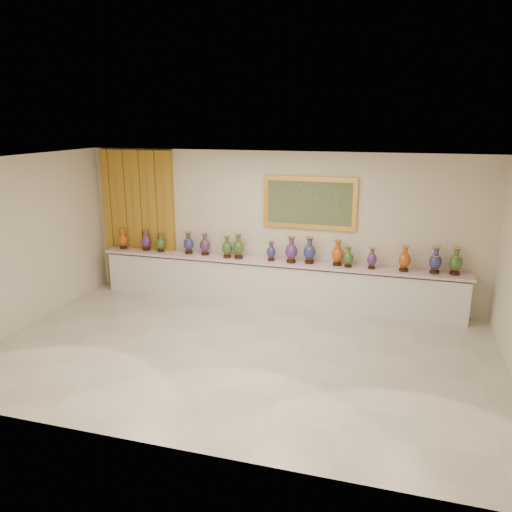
{
  "coord_description": "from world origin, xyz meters",
  "views": [
    {
      "loc": [
        2.25,
        -6.89,
        3.58
      ],
      "look_at": [
        -0.23,
        1.7,
        1.12
      ],
      "focal_mm": 35.0,
      "sensor_mm": 36.0,
      "label": 1
    }
  ],
  "objects_px": {
    "counter": "(275,283)",
    "vase_0": "(123,240)",
    "vase_1": "(146,241)",
    "vase_2": "(161,243)"
  },
  "relations": [
    {
      "from": "counter",
      "to": "vase_0",
      "type": "relative_size",
      "value": 16.9
    },
    {
      "from": "vase_1",
      "to": "vase_2",
      "type": "bearing_deg",
      "value": -3.85
    },
    {
      "from": "vase_1",
      "to": "vase_0",
      "type": "bearing_deg",
      "value": -178.52
    },
    {
      "from": "vase_0",
      "to": "vase_2",
      "type": "distance_m",
      "value": 0.89
    },
    {
      "from": "counter",
      "to": "vase_1",
      "type": "distance_m",
      "value": 2.89
    },
    {
      "from": "vase_1",
      "to": "vase_2",
      "type": "distance_m",
      "value": 0.35
    },
    {
      "from": "vase_1",
      "to": "vase_2",
      "type": "xyz_separation_m",
      "value": [
        0.35,
        -0.02,
        -0.02
      ]
    },
    {
      "from": "counter",
      "to": "vase_1",
      "type": "height_order",
      "value": "vase_1"
    },
    {
      "from": "vase_0",
      "to": "vase_2",
      "type": "xyz_separation_m",
      "value": [
        0.89,
        -0.01,
        -0.01
      ]
    },
    {
      "from": "vase_1",
      "to": "vase_2",
      "type": "height_order",
      "value": "vase_1"
    }
  ]
}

